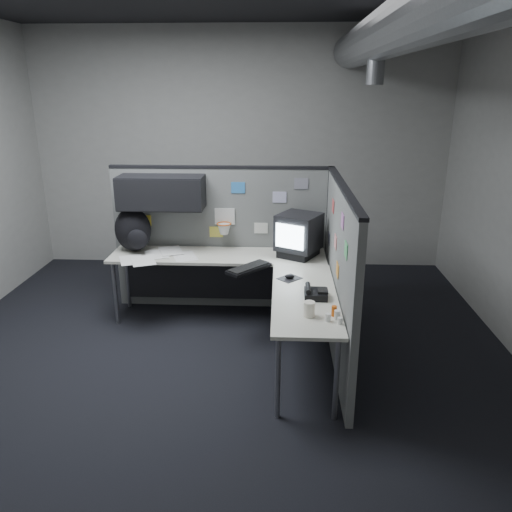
# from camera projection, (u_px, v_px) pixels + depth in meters

# --- Properties ---
(room) EXTENTS (5.62, 5.62, 3.22)m
(room) POSITION_uv_depth(u_px,v_px,m) (281.00, 132.00, 3.95)
(room) COLOR black
(room) RESTS_ON ground
(partition_back) EXTENTS (2.44, 0.42, 1.63)m
(partition_back) POSITION_uv_depth(u_px,v_px,m) (206.00, 224.00, 5.50)
(partition_back) COLOR slate
(partition_back) RESTS_ON ground
(partition_right) EXTENTS (0.07, 2.23, 1.63)m
(partition_right) POSITION_uv_depth(u_px,v_px,m) (339.00, 274.00, 4.53)
(partition_right) COLOR slate
(partition_right) RESTS_ON ground
(desk) EXTENTS (2.31, 2.11, 0.73)m
(desk) POSITION_uv_depth(u_px,v_px,m) (239.00, 274.00, 5.10)
(desk) COLOR beige
(desk) RESTS_ON ground
(monitor) EXTENTS (0.54, 0.54, 0.45)m
(monitor) POSITION_uv_depth(u_px,v_px,m) (299.00, 235.00, 5.23)
(monitor) COLOR black
(monitor) RESTS_ON desk
(keyboard) EXTENTS (0.45, 0.48, 0.04)m
(keyboard) POSITION_uv_depth(u_px,v_px,m) (249.00, 268.00, 4.88)
(keyboard) COLOR black
(keyboard) RESTS_ON desk
(mouse) EXTENTS (0.25, 0.25, 0.04)m
(mouse) POSITION_uv_depth(u_px,v_px,m) (290.00, 277.00, 4.66)
(mouse) COLOR black
(mouse) RESTS_ON desk
(phone) EXTENTS (0.20, 0.22, 0.10)m
(phone) POSITION_uv_depth(u_px,v_px,m) (315.00, 293.00, 4.24)
(phone) COLOR black
(phone) RESTS_ON desk
(bottles) EXTENTS (0.14, 0.19, 0.08)m
(bottles) POSITION_uv_depth(u_px,v_px,m) (335.00, 315.00, 3.84)
(bottles) COLOR silver
(bottles) RESTS_ON desk
(cup) EXTENTS (0.10, 0.10, 0.12)m
(cup) POSITION_uv_depth(u_px,v_px,m) (309.00, 309.00, 3.88)
(cup) COLOR white
(cup) RESTS_ON desk
(papers) EXTENTS (0.86, 0.74, 0.02)m
(papers) POSITION_uv_depth(u_px,v_px,m) (158.00, 256.00, 5.26)
(papers) COLOR white
(papers) RESTS_ON desk
(backpack) EXTENTS (0.44, 0.40, 0.48)m
(backpack) POSITION_uv_depth(u_px,v_px,m) (133.00, 231.00, 5.37)
(backpack) COLOR black
(backpack) RESTS_ON desk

